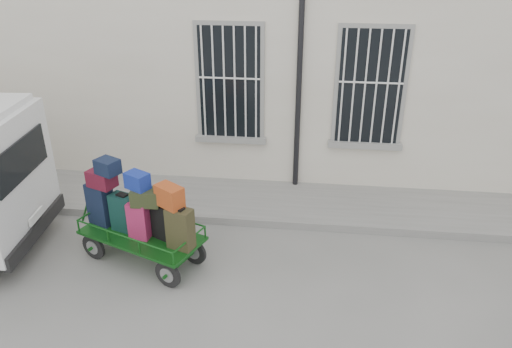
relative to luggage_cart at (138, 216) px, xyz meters
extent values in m
plane|color=slate|center=(1.43, -0.12, -0.85)|extent=(80.00, 80.00, 0.00)
cube|color=beige|center=(1.43, 5.38, 2.15)|extent=(24.00, 5.00, 6.00)
cylinder|color=black|center=(2.38, 2.80, 1.95)|extent=(0.11, 0.11, 5.60)
cube|color=black|center=(1.03, 2.86, 1.40)|extent=(1.20, 0.08, 2.20)
cube|color=gray|center=(1.03, 2.84, 0.24)|extent=(1.45, 0.22, 0.12)
cube|color=black|center=(3.73, 2.86, 1.40)|extent=(1.20, 0.08, 2.20)
cube|color=gray|center=(3.73, 2.84, 0.24)|extent=(1.45, 0.22, 0.12)
cube|color=slate|center=(1.43, 2.08, -0.78)|extent=(24.00, 1.70, 0.15)
cylinder|color=black|center=(-0.82, -0.04, -0.63)|extent=(0.44, 0.22, 0.45)
cylinder|color=gray|center=(-0.82, -0.04, -0.63)|extent=(0.26, 0.17, 0.25)
cylinder|color=black|center=(-0.56, 0.60, -0.63)|extent=(0.44, 0.22, 0.45)
cylinder|color=gray|center=(-0.56, 0.60, -0.63)|extent=(0.26, 0.17, 0.25)
cylinder|color=black|center=(0.60, -0.61, -0.63)|extent=(0.44, 0.22, 0.45)
cylinder|color=gray|center=(0.60, -0.61, -0.63)|extent=(0.26, 0.17, 0.25)
cylinder|color=black|center=(0.86, 0.02, -0.63)|extent=(0.44, 0.22, 0.45)
cylinder|color=gray|center=(0.86, 0.02, -0.63)|extent=(0.26, 0.17, 0.25)
cube|color=#114E15|center=(0.02, -0.01, -0.36)|extent=(2.18, 1.58, 0.05)
cylinder|color=#114E15|center=(-1.11, 0.45, -0.22)|extent=(0.26, 0.13, 0.51)
cube|color=#101D32|center=(-0.74, 0.27, 0.02)|extent=(0.47, 0.39, 0.71)
cube|color=black|center=(-0.74, 0.27, 0.39)|extent=(0.20, 0.18, 0.03)
cube|color=#0D2D2F|center=(-0.27, 0.10, -0.02)|extent=(0.48, 0.37, 0.63)
cube|color=black|center=(-0.27, 0.10, 0.31)|extent=(0.20, 0.17, 0.03)
cube|color=maroon|center=(0.04, -0.11, -0.02)|extent=(0.34, 0.24, 0.62)
cube|color=black|center=(0.04, -0.11, 0.30)|extent=(0.15, 0.14, 0.03)
cube|color=black|center=(0.44, -0.06, -0.04)|extent=(0.45, 0.37, 0.60)
cube|color=black|center=(0.44, -0.06, 0.28)|extent=(0.19, 0.16, 0.03)
cube|color=#312C18|center=(0.75, -0.29, 0.00)|extent=(0.45, 0.36, 0.67)
cube|color=black|center=(0.75, -0.29, 0.35)|extent=(0.19, 0.17, 0.03)
cube|color=#5A1221|center=(-0.63, 0.23, 0.51)|extent=(0.51, 0.43, 0.27)
cube|color=#282B15|center=(0.19, -0.08, 0.39)|extent=(0.45, 0.29, 0.26)
cube|color=#A1381D|center=(0.60, -0.20, 0.50)|extent=(0.50, 0.45, 0.33)
cube|color=#101D32|center=(-0.47, 0.16, 0.76)|extent=(0.43, 0.40, 0.24)
cube|color=#15148C|center=(0.06, -0.04, 0.65)|extent=(0.42, 0.37, 0.26)
cube|color=black|center=(-1.77, -0.01, 0.89)|extent=(0.16, 1.55, 0.61)
cube|color=black|center=(-1.78, -0.01, -0.38)|extent=(0.26, 2.05, 0.24)
cube|color=white|center=(-1.74, 0.00, -0.12)|extent=(0.07, 0.47, 0.13)
cylinder|color=black|center=(-2.68, 0.95, -0.48)|extent=(0.77, 0.30, 0.75)
camera|label=1|loc=(2.66, -6.56, 4.05)|focal=35.00mm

